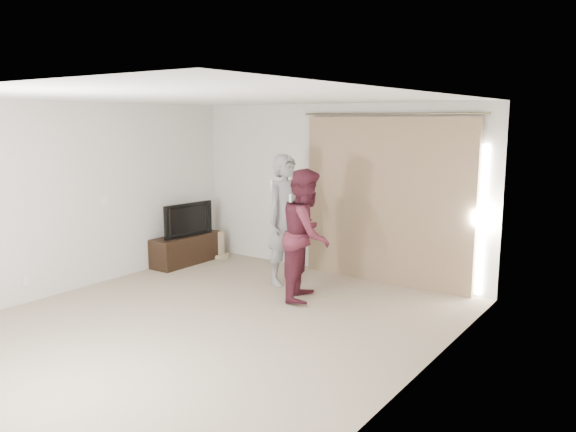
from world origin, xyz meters
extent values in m
plane|color=tan|center=(0.00, 0.00, 0.00)|extent=(5.50, 5.50, 0.00)
cube|color=silver|center=(0.00, 2.75, 1.30)|extent=(5.00, 0.04, 2.60)
cube|color=silver|center=(-2.50, 0.00, 1.30)|extent=(0.04, 5.50, 2.60)
cube|color=white|center=(-2.48, 0.40, 1.20)|extent=(0.02, 0.08, 0.12)
cube|color=white|center=(-2.48, -0.90, 0.30)|extent=(0.02, 0.08, 0.12)
cube|color=white|center=(0.00, 0.00, 2.60)|extent=(5.00, 5.50, 0.01)
cube|color=#9E8361|center=(0.90, 2.68, 1.20)|extent=(2.60, 0.10, 2.40)
cylinder|color=#6F654B|center=(0.90, 2.68, 2.44)|extent=(2.80, 0.03, 0.03)
cube|color=white|center=(2.26, 2.72, 1.05)|extent=(0.08, 0.04, 2.00)
cube|color=black|center=(-2.27, 1.76, 0.24)|extent=(0.43, 1.23, 0.47)
imported|color=black|center=(-2.27, 1.76, 0.75)|extent=(0.22, 0.96, 0.55)
cylinder|color=tan|center=(-2.10, 2.40, 0.03)|extent=(0.35, 0.35, 0.06)
cylinder|color=tan|center=(-2.10, 2.40, 0.26)|extent=(0.19, 0.19, 0.40)
imported|color=gray|center=(-0.22, 1.78, 0.94)|extent=(0.62, 0.78, 1.88)
cube|color=white|center=(-0.40, 1.68, 1.44)|extent=(0.04, 0.04, 0.14)
cube|color=white|center=(-0.40, 1.90, 1.32)|extent=(0.05, 0.05, 0.09)
imported|color=#521C2A|center=(0.38, 1.38, 0.87)|extent=(0.92, 1.03, 1.74)
cube|color=white|center=(0.20, 1.28, 1.33)|extent=(0.04, 0.04, 0.14)
cube|color=white|center=(0.20, 1.50, 1.22)|extent=(0.05, 0.05, 0.09)
camera|label=1|loc=(4.35, -4.66, 2.37)|focal=35.00mm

